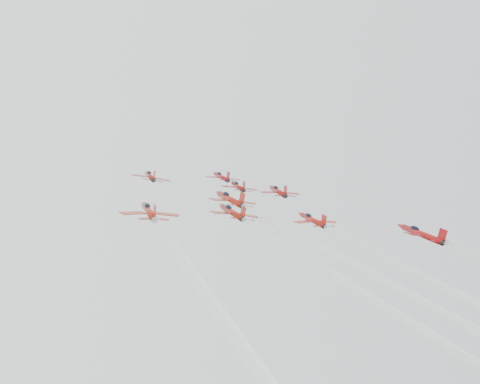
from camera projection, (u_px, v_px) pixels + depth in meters
name	position (u px, v px, depth m)	size (l,w,h in m)	color
jet_lead	(221.00, 177.00, 160.13)	(8.80, 11.50, 6.52)	#A00F16
jet_row2_left	(150.00, 176.00, 142.21)	(8.72, 11.40, 6.46)	maroon
jet_row2_center	(238.00, 186.00, 148.78)	(8.66, 11.31, 6.41)	maroon
jet_row2_right	(278.00, 191.00, 151.82)	(9.64, 12.60, 7.14)	#9B100E
jet_center	(350.00, 279.00, 84.77)	(10.17, 98.83, 51.12)	#A71D0F
jet_rear_farleft	(246.00, 323.00, 62.61)	(9.60, 93.33, 48.28)	#A6210F
jet_rear_left	(353.00, 299.00, 76.09)	(9.13, 88.69, 45.88)	maroon
jet_rear_right	(448.00, 296.00, 84.94)	(8.44, 82.00, 42.42)	#AD1710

